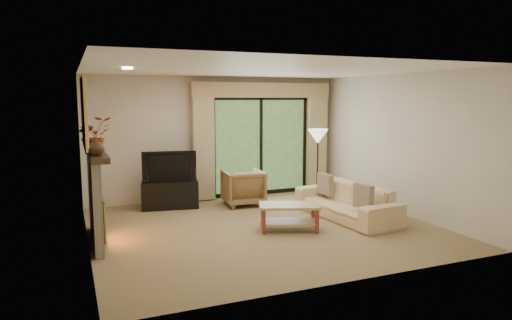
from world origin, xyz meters
name	(u,v)px	position (x,y,z in m)	size (l,w,h in m)	color
floor	(263,227)	(0.00, 0.00, 0.00)	(5.50, 5.50, 0.00)	olive
ceiling	(263,70)	(0.00, 0.00, 2.60)	(5.50, 5.50, 0.00)	white
wall_back	(217,138)	(0.00, 2.50, 1.30)	(5.00, 5.00, 0.00)	beige
wall_front	(350,173)	(0.00, -2.50, 1.30)	(5.00, 5.00, 0.00)	beige
wall_left	(84,159)	(-2.75, 0.00, 1.30)	(5.00, 5.00, 0.00)	beige
wall_right	(398,144)	(2.75, 0.00, 1.30)	(5.00, 5.00, 0.00)	beige
fireplace	(95,198)	(-2.63, 0.20, 0.69)	(0.24, 1.70, 1.37)	gray
mirror	(84,112)	(-2.71, 0.20, 1.95)	(0.07, 1.45, 1.02)	gold
sliding_door	(261,146)	(1.00, 2.45, 1.10)	(2.26, 0.10, 2.16)	black
curtain_left	(203,144)	(-0.35, 2.34, 1.20)	(0.45, 0.18, 2.35)	tan
curtain_right	(316,140)	(2.35, 2.34, 1.20)	(0.45, 0.18, 2.35)	tan
cornice	(262,90)	(1.00, 2.36, 2.32)	(3.20, 0.24, 0.32)	tan
media_console	(170,194)	(-1.15, 1.95, 0.27)	(1.09, 0.49, 0.54)	black
tv	(169,166)	(-1.15, 1.95, 0.84)	(1.03, 0.13, 0.60)	black
armchair	(243,187)	(0.27, 1.64, 0.36)	(0.76, 0.79, 0.72)	brown
sofa	(346,201)	(1.61, -0.04, 0.31)	(2.12, 0.83, 0.62)	#D6B888
pillow_near	(363,196)	(1.54, -0.65, 0.53)	(0.11, 0.41, 0.41)	brown
pillow_far	(325,184)	(1.54, 0.57, 0.53)	(0.10, 0.39, 0.39)	brown
coffee_table	(289,217)	(0.32, -0.34, 0.22)	(0.97, 0.53, 0.44)	tan
floor_lamp	(317,167)	(1.71, 1.16, 0.77)	(0.41, 0.41, 1.53)	white
vase	(95,146)	(-2.61, -0.29, 1.50)	(0.24, 0.24, 0.25)	#392719
branches	(94,135)	(-2.61, -0.08, 1.63)	(0.47, 0.41, 0.52)	#972C12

